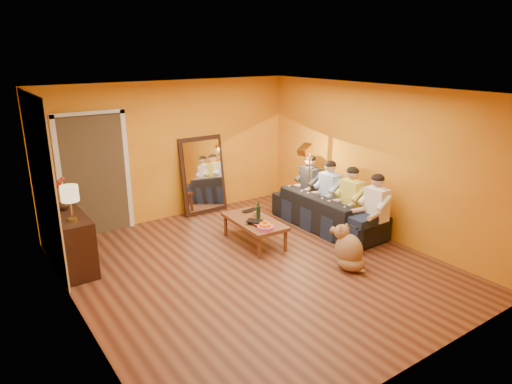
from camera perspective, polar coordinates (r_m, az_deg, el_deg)
room_shell at (r=6.76m, az=-1.81°, el=1.64°), size 5.00×5.50×2.60m
white_accent at (r=7.16m, az=-25.14°, el=0.87°), size 0.02×1.90×2.58m
doorway_recess at (r=8.44m, az=-19.73°, el=2.09°), size 1.06×0.30×2.10m
door_jamb_left at (r=8.21m, az=-23.31°, el=1.26°), size 0.08×0.06×2.20m
door_jamb_right at (r=8.48m, az=-15.82°, el=2.54°), size 0.08×0.06×2.20m
door_header at (r=8.12m, az=-20.27°, el=9.19°), size 1.22×0.06×0.08m
mirror_frame at (r=9.05m, az=-6.66°, el=2.11°), size 0.92×0.27×1.51m
mirror_glass at (r=9.02m, az=-6.54°, el=2.05°), size 0.78×0.21×1.35m
sideboard at (r=7.29m, az=-22.08°, el=-5.77°), size 0.44×1.18×0.85m
table_lamp at (r=6.78m, az=-22.14°, el=-1.34°), size 0.24×0.24×0.51m
sofa at (r=8.41m, az=8.93°, el=-2.30°), size 2.23×0.87×0.65m
coffee_table at (r=7.68m, az=-0.22°, el=-4.95°), size 0.68×1.25×0.42m
floor_lamp at (r=8.66m, az=6.64°, el=1.12°), size 0.36×0.32×1.44m
dog at (r=6.92m, az=11.56°, el=-6.74°), size 0.48×0.65×0.69m
person_far_left at (r=7.77m, az=14.79°, el=-2.15°), size 0.70×0.44×1.22m
person_mid_left at (r=8.11m, az=11.87°, el=-1.10°), size 0.70×0.44×1.22m
person_mid_right at (r=8.48m, az=9.20°, el=-0.13°), size 0.70×0.44×1.22m
person_far_right at (r=8.86m, az=6.75°, el=0.76°), size 0.70×0.44×1.22m
fruit_bowl at (r=7.18m, az=1.16°, el=-4.12°), size 0.26×0.26×0.16m
wine_bottle at (r=7.54m, az=0.31°, el=-2.43°), size 0.07×0.07×0.31m
tumbler at (r=7.75m, az=0.01°, el=-2.76°), size 0.11×0.11×0.08m
laptop at (r=7.97m, az=-0.58°, el=-2.40°), size 0.32×0.22×0.02m
book_lower at (r=7.35m, az=-0.49°, el=-4.16°), size 0.20×0.24×0.02m
book_mid at (r=7.36m, az=-0.47°, el=-3.98°), size 0.19×0.25×0.02m
book_upper at (r=7.33m, az=-0.45°, el=-3.89°), size 0.29×0.30×0.02m
vase at (r=7.35m, az=-22.98°, el=-1.43°), size 0.17×0.17×0.17m
flowers at (r=7.27m, az=-23.25°, el=0.73°), size 0.17×0.17×0.51m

